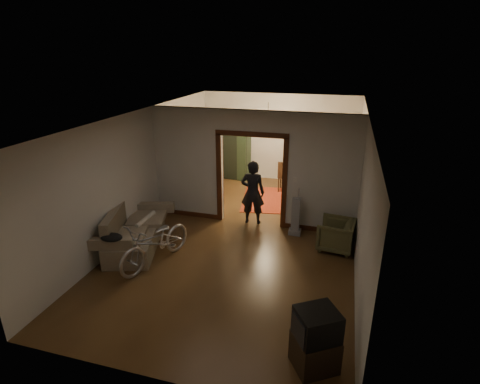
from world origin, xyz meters
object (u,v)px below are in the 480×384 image
at_px(sofa, 135,227).
at_px(desk, 305,175).
at_px(person, 253,193).
at_px(armchair, 336,235).
at_px(locker, 236,154).
at_px(bicycle, 156,242).

relative_size(sofa, desk, 2.14).
bearing_deg(sofa, person, 23.03).
height_order(armchair, person, person).
relative_size(person, locker, 0.95).
height_order(bicycle, person, person).
xyz_separation_m(sofa, desk, (3.14, 4.91, -0.12)).
relative_size(locker, desk, 1.78).
height_order(sofa, armchair, sofa).
xyz_separation_m(person, desk, (0.97, 3.05, -0.45)).
distance_m(locker, desk, 2.38).
xyz_separation_m(sofa, locker, (0.82, 5.09, 0.38)).
xyz_separation_m(person, locker, (-1.36, 3.23, 0.05)).
xyz_separation_m(bicycle, locker, (0.04, 5.61, 0.37)).
height_order(person, desk, person).
height_order(locker, desk, locker).
distance_m(armchair, desk, 4.00).
distance_m(armchair, person, 2.25).
bearing_deg(person, sofa, 36.01).
bearing_deg(armchair, sofa, -68.64).
relative_size(sofa, armchair, 2.74).
height_order(person, locker, locker).
distance_m(bicycle, desk, 5.93).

